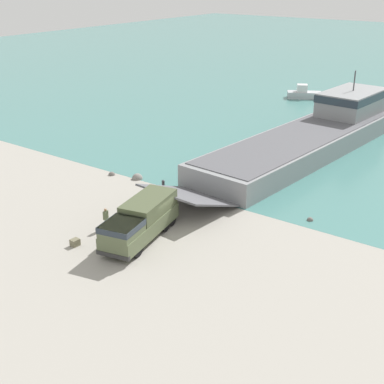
# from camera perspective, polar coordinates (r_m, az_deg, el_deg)

# --- Properties ---
(ground_plane) EXTENTS (240.00, 240.00, 0.00)m
(ground_plane) POSITION_cam_1_polar(r_m,az_deg,el_deg) (41.70, -3.43, -3.92)
(ground_plane) COLOR #9E998E
(landing_craft) EXTENTS (10.16, 38.96, 7.49)m
(landing_craft) POSITION_cam_1_polar(r_m,az_deg,el_deg) (61.67, 13.09, 6.23)
(landing_craft) COLOR gray
(landing_craft) RESTS_ON ground_plane
(military_truck) EXTENTS (4.16, 8.30, 2.79)m
(military_truck) POSITION_cam_1_polar(r_m,az_deg,el_deg) (39.64, -5.55, -3.04)
(military_truck) COLOR #566042
(military_truck) RESTS_ON ground_plane
(soldier_on_ramp) EXTENTS (0.34, 0.48, 1.74)m
(soldier_on_ramp) POSITION_cam_1_polar(r_m,az_deg,el_deg) (41.68, -9.18, -2.66)
(soldier_on_ramp) COLOR #566042
(soldier_on_ramp) RESTS_ON ground_plane
(moored_boat_a) EXTENTS (5.49, 4.28, 2.14)m
(moored_boat_a) POSITION_cam_1_polar(r_m,az_deg,el_deg) (86.50, 11.84, 10.23)
(moored_boat_a) COLOR #B7BABF
(moored_boat_a) RESTS_ON ground_plane
(mooring_bollard) EXTENTS (0.30, 0.30, 0.90)m
(mooring_bollard) POSITION_cam_1_polar(r_m,az_deg,el_deg) (48.88, -3.09, 0.84)
(mooring_bollard) COLOR #333338
(mooring_bollard) RESTS_ON ground_plane
(cargo_crate) EXTENTS (0.55, 0.65, 0.52)m
(cargo_crate) POSITION_cam_1_polar(r_m,az_deg,el_deg) (39.97, -12.37, -5.28)
(cargo_crate) COLOR #6B664C
(cargo_crate) RESTS_ON ground_plane
(shoreline_rock_a) EXTENTS (0.52, 0.52, 0.52)m
(shoreline_rock_a) POSITION_cam_1_polar(r_m,az_deg,el_deg) (44.00, 12.48, -2.97)
(shoreline_rock_a) COLOR #66605B
(shoreline_rock_a) RESTS_ON ground_plane
(shoreline_rock_b) EXTENTS (1.04, 1.04, 1.04)m
(shoreline_rock_b) POSITION_cam_1_polar(r_m,az_deg,el_deg) (51.71, -5.85, 1.42)
(shoreline_rock_b) COLOR gray
(shoreline_rock_b) RESTS_ON ground_plane
(shoreline_rock_c) EXTENTS (0.65, 0.65, 0.65)m
(shoreline_rock_c) POSITION_cam_1_polar(r_m,az_deg,el_deg) (52.98, -8.55, 1.81)
(shoreline_rock_c) COLOR #66605B
(shoreline_rock_c) RESTS_ON ground_plane
(shoreline_rock_d) EXTENTS (0.93, 0.93, 0.93)m
(shoreline_rock_d) POSITION_cam_1_polar(r_m,az_deg,el_deg) (49.15, -4.16, 0.32)
(shoreline_rock_d) COLOR gray
(shoreline_rock_d) RESTS_ON ground_plane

